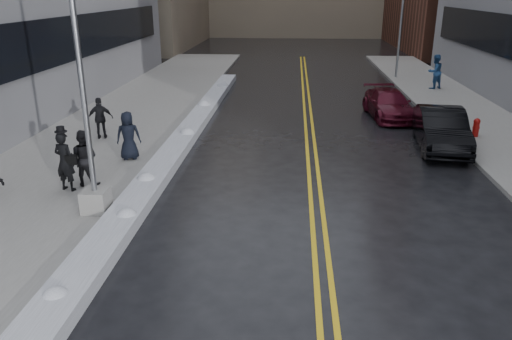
% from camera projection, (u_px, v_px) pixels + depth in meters
% --- Properties ---
extents(ground, '(160.00, 160.00, 0.00)m').
position_uv_depth(ground, '(209.00, 260.00, 11.07)').
color(ground, black).
rests_on(ground, ground).
extents(sidewalk_west, '(5.50, 50.00, 0.15)m').
position_uv_depth(sidewalk_west, '(112.00, 131.00, 20.81)').
color(sidewalk_west, gray).
rests_on(sidewalk_west, ground).
extents(sidewalk_east, '(4.00, 50.00, 0.15)m').
position_uv_depth(sidewalk_east, '(500.00, 139.00, 19.70)').
color(sidewalk_east, gray).
rests_on(sidewalk_east, ground).
extents(lane_line_left, '(0.12, 50.00, 0.01)m').
position_uv_depth(lane_line_left, '(306.00, 136.00, 20.27)').
color(lane_line_left, gold).
rests_on(lane_line_left, ground).
extents(lane_line_right, '(0.12, 50.00, 0.01)m').
position_uv_depth(lane_line_right, '(314.00, 136.00, 20.25)').
color(lane_line_right, gold).
rests_on(lane_line_right, ground).
extents(snow_ridge, '(0.90, 30.00, 0.34)m').
position_uv_depth(snow_ridge, '(179.00, 144.00, 18.68)').
color(snow_ridge, silver).
rests_on(snow_ridge, ground).
extents(lamppost, '(0.65, 0.65, 7.62)m').
position_uv_depth(lamppost, '(87.00, 123.00, 12.31)').
color(lamppost, gray).
rests_on(lamppost, sidewalk_west).
extents(fire_hydrant, '(0.26, 0.26, 0.73)m').
position_uv_depth(fire_hydrant, '(476.00, 126.00, 19.61)').
color(fire_hydrant, maroon).
rests_on(fire_hydrant, sidewalk_east).
extents(traffic_signal, '(0.16, 0.20, 6.00)m').
position_uv_depth(traffic_signal, '(401.00, 26.00, 31.78)').
color(traffic_signal, gray).
rests_on(traffic_signal, sidewalk_east).
extents(pedestrian_fedora, '(0.72, 0.57, 1.74)m').
position_uv_depth(pedestrian_fedora, '(65.00, 161.00, 14.22)').
color(pedestrian_fedora, black).
rests_on(pedestrian_fedora, sidewalk_west).
extents(pedestrian_b, '(0.86, 0.70, 1.69)m').
position_uv_depth(pedestrian_b, '(84.00, 158.00, 14.60)').
color(pedestrian_b, black).
rests_on(pedestrian_b, sidewalk_west).
extents(pedestrian_c, '(0.91, 0.71, 1.65)m').
position_uv_depth(pedestrian_c, '(128.00, 136.00, 16.86)').
color(pedestrian_c, black).
rests_on(pedestrian_c, sidewalk_west).
extents(pedestrian_d, '(1.01, 0.62, 1.60)m').
position_uv_depth(pedestrian_d, '(101.00, 118.00, 19.24)').
color(pedestrian_d, black).
rests_on(pedestrian_d, sidewalk_west).
extents(pedestrian_east, '(1.19, 1.11, 1.95)m').
position_uv_depth(pedestrian_east, '(435.00, 72.00, 28.80)').
color(pedestrian_east, navy).
rests_on(pedestrian_east, sidewalk_east).
extents(car_black, '(2.06, 4.70, 1.50)m').
position_uv_depth(car_black, '(441.00, 129.00, 18.48)').
color(car_black, black).
rests_on(car_black, ground).
extents(car_maroon, '(2.14, 4.46, 1.25)m').
position_uv_depth(car_maroon, '(389.00, 104.00, 23.03)').
color(car_maroon, '#460B19').
rests_on(car_maroon, ground).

